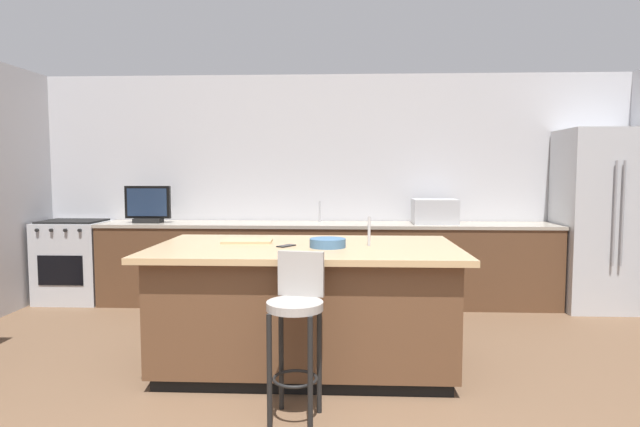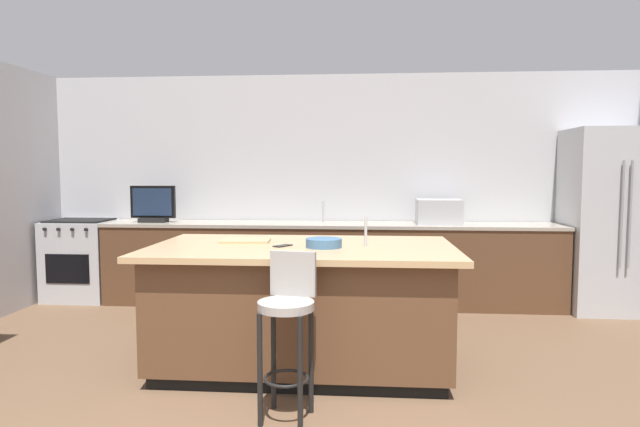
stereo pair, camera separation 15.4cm
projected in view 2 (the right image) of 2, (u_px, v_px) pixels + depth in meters
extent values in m
cube|color=#BCBCC1|center=(337.00, 187.00, 6.31)|extent=(7.28, 0.12, 2.62)
cube|color=brown|center=(330.00, 265.00, 6.00)|extent=(5.06, 0.60, 0.88)
cube|color=#9E9384|center=(330.00, 225.00, 5.97)|extent=(5.08, 0.62, 0.04)
cube|color=black|center=(303.00, 360.00, 4.11)|extent=(2.05, 1.06, 0.09)
cube|color=brown|center=(302.00, 303.00, 4.07)|extent=(2.13, 1.14, 0.80)
cube|color=tan|center=(302.00, 248.00, 4.04)|extent=(2.29, 1.30, 0.04)
cube|color=#B7BABF|center=(608.00, 221.00, 5.67)|extent=(0.84, 0.72, 1.95)
cylinder|color=gray|center=(622.00, 214.00, 5.28)|extent=(0.02, 0.02, 1.07)
cylinder|color=gray|center=(630.00, 214.00, 5.28)|extent=(0.02, 0.02, 1.07)
cube|color=#B7BABF|center=(81.00, 260.00, 6.23)|extent=(0.72, 0.60, 0.92)
cube|color=black|center=(67.00, 269.00, 5.93)|extent=(0.51, 0.01, 0.33)
cube|color=black|center=(80.00, 220.00, 6.19)|extent=(0.65, 0.50, 0.02)
cylinder|color=black|center=(45.00, 229.00, 5.90)|extent=(0.04, 0.03, 0.04)
cylinder|color=black|center=(58.00, 229.00, 5.89)|extent=(0.04, 0.03, 0.04)
cylinder|color=black|center=(72.00, 229.00, 5.88)|extent=(0.04, 0.03, 0.04)
cylinder|color=black|center=(86.00, 229.00, 5.86)|extent=(0.04, 0.03, 0.04)
cube|color=#B7BABF|center=(439.00, 212.00, 5.86)|extent=(0.48, 0.36, 0.27)
cube|color=black|center=(154.00, 220.00, 6.07)|extent=(0.31, 0.16, 0.05)
cube|color=black|center=(153.00, 202.00, 6.05)|extent=(0.51, 0.05, 0.37)
cube|color=#1E2D47|center=(152.00, 202.00, 6.02)|extent=(0.45, 0.01, 0.31)
cylinder|color=#B2B2B7|center=(323.00, 212.00, 6.06)|extent=(0.02, 0.02, 0.24)
cylinder|color=#B2B2B7|center=(366.00, 232.00, 3.99)|extent=(0.02, 0.02, 0.22)
cylinder|color=gray|center=(286.00, 306.00, 3.17)|extent=(0.34, 0.34, 0.05)
cube|color=gray|center=(293.00, 274.00, 3.31)|extent=(0.29, 0.08, 0.28)
cylinder|color=black|center=(260.00, 370.00, 3.11)|extent=(0.03, 0.03, 0.67)
cylinder|color=black|center=(300.00, 374.00, 3.05)|extent=(0.03, 0.03, 0.67)
cylinder|color=black|center=(274.00, 356.00, 3.35)|extent=(0.03, 0.03, 0.67)
cylinder|color=black|center=(311.00, 359.00, 3.29)|extent=(0.03, 0.03, 0.67)
torus|color=black|center=(286.00, 378.00, 3.21)|extent=(0.28, 0.28, 0.02)
cylinder|color=#3F668C|center=(324.00, 243.00, 3.93)|extent=(0.27, 0.27, 0.07)
cube|color=black|center=(283.00, 246.00, 3.99)|extent=(0.14, 0.16, 0.01)
cube|color=tan|center=(245.00, 241.00, 4.23)|extent=(0.40, 0.24, 0.02)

